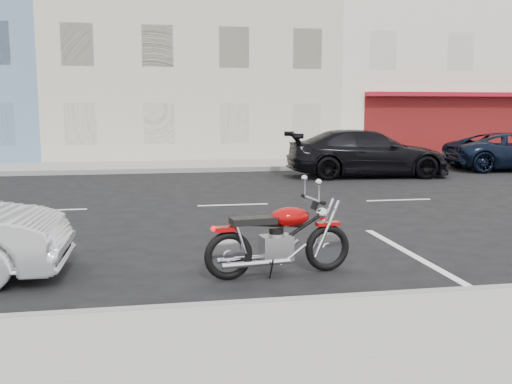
% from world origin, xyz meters
% --- Properties ---
extents(ground, '(120.00, 120.00, 0.00)m').
position_xyz_m(ground, '(0.00, 0.00, 0.00)').
color(ground, black).
rests_on(ground, ground).
extents(sidewalk_far, '(80.00, 3.40, 0.15)m').
position_xyz_m(sidewalk_far, '(-5.00, 8.70, 0.07)').
color(sidewalk_far, gray).
rests_on(sidewalk_far, ground).
extents(curb_near, '(80.00, 0.12, 0.16)m').
position_xyz_m(curb_near, '(-5.00, -7.00, 0.08)').
color(curb_near, gray).
rests_on(curb_near, ground).
extents(curb_far, '(80.00, 0.12, 0.16)m').
position_xyz_m(curb_far, '(-5.00, 7.00, 0.08)').
color(curb_far, gray).
rests_on(curb_far, ground).
extents(bldg_cream, '(12.00, 12.00, 11.50)m').
position_xyz_m(bldg_cream, '(-2.00, 16.30, 5.75)').
color(bldg_cream, beige).
rests_on(bldg_cream, ground).
extents(bldg_corner, '(14.00, 12.00, 12.50)m').
position_xyz_m(bldg_corner, '(11.00, 16.30, 6.25)').
color(bldg_corner, beige).
rests_on(bldg_corner, ground).
extents(motorcycle, '(1.98, 0.66, 1.00)m').
position_xyz_m(motorcycle, '(-1.47, -5.53, 0.45)').
color(motorcycle, black).
rests_on(motorcycle, ground).
extents(car_far, '(5.34, 2.51, 1.51)m').
position_xyz_m(car_far, '(3.04, 4.81, 0.75)').
color(car_far, black).
rests_on(car_far, ground).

